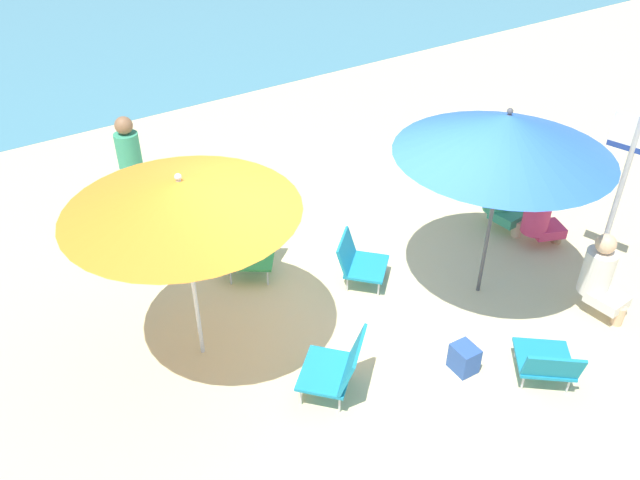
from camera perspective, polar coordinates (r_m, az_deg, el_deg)
ground_plane at (r=6.63m, az=1.08°, el=-6.94°), size 40.00×40.00×0.00m
sea_water at (r=18.82m, az=-26.06°, el=17.66°), size 40.00×16.00×0.01m
umbrella_orange at (r=5.30m, az=-12.50°, el=3.95°), size 2.01×2.01×1.97m
umbrella_blue at (r=6.23m, az=16.47°, el=9.14°), size 2.11×2.11×2.13m
beach_chair_a at (r=5.66m, az=1.66°, el=-11.37°), size 0.77×0.77×0.63m
beach_chair_b at (r=7.13m, az=-6.24°, el=-0.51°), size 0.74×0.74×0.65m
beach_chair_c at (r=6.14m, az=19.87°, el=-10.37°), size 0.76×0.77×0.52m
beach_chair_d at (r=6.94m, az=3.46°, el=-1.85°), size 0.73×0.73×0.54m
person_a at (r=7.86m, az=19.34°, el=2.27°), size 0.55×0.44×0.93m
person_b at (r=8.12m, az=16.16°, el=3.89°), size 0.37×0.58×0.91m
person_c at (r=7.06m, az=24.09°, el=-2.94°), size 0.33×0.56×0.91m
person_d at (r=7.68m, az=-16.49°, el=5.25°), size 0.27×0.27×1.60m
warning_sign at (r=7.31m, az=25.96°, el=5.64°), size 0.14×0.52×1.92m
beach_bag at (r=6.14m, az=12.91°, el=-10.40°), size 0.22×0.25×0.27m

